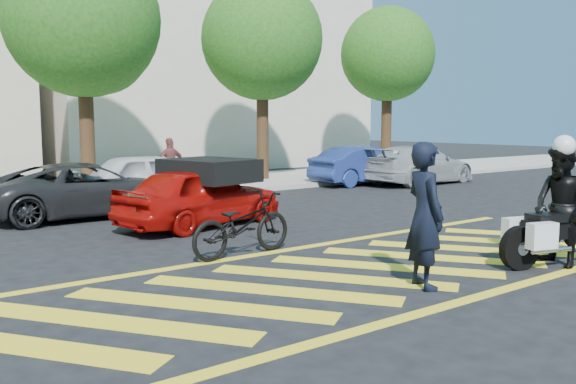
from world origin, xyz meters
TOP-DOWN VIEW (x-y plane):
  - ground at (0.00, 0.00)m, footprint 90.00×90.00m
  - sidewalk at (0.00, 12.00)m, footprint 60.00×5.00m
  - crosswalk at (-0.04, 0.00)m, footprint 12.33×4.00m
  - building_right at (9.00, 21.00)m, footprint 16.00×8.00m
  - tree_center at (0.13, 12.06)m, footprint 4.60×4.60m
  - tree_right at (6.63, 12.06)m, footprint 4.40×4.40m
  - tree_far_right at (13.13, 12.06)m, footprint 4.00×4.00m
  - officer_bike at (0.07, -1.15)m, footprint 0.70×0.85m
  - bicycle at (-0.85, 2.00)m, footprint 2.09×0.92m
  - police_motorcycle at (2.75, -1.60)m, footprint 2.24×1.06m
  - officer_moto at (2.73, -1.61)m, footprint 0.95×1.09m
  - red_convertible at (0.02, 5.01)m, footprint 4.12×2.38m
  - parked_mid_left at (-1.46, 7.80)m, footprint 4.67×2.16m
  - parked_mid_right at (0.53, 8.31)m, footprint 4.43×2.15m
  - parked_right at (9.03, 9.20)m, footprint 4.23×1.62m
  - parked_far_right at (10.70, 8.15)m, footprint 4.87×2.17m
  - pedestrian_right at (1.91, 10.27)m, footprint 0.96×0.43m

SIDE VIEW (x-z plane):
  - ground at x=0.00m, z-range 0.00..0.00m
  - crosswalk at x=-0.04m, z-range 0.00..0.01m
  - sidewalk at x=0.00m, z-range 0.00..0.15m
  - bicycle at x=-0.85m, z-range 0.00..1.07m
  - police_motorcycle at x=2.75m, z-range 0.04..1.05m
  - parked_mid_left at x=-1.46m, z-range 0.00..1.30m
  - red_convertible at x=0.02m, z-range 0.00..1.32m
  - parked_right at x=9.03m, z-range 0.00..1.37m
  - parked_far_right at x=10.70m, z-range 0.00..1.39m
  - parked_mid_right at x=0.53m, z-range 0.00..1.46m
  - officer_moto at x=2.73m, z-range 0.00..1.90m
  - pedestrian_right at x=1.91m, z-range 0.15..1.77m
  - officer_bike at x=0.07m, z-range 0.00..2.00m
  - tree_far_right at x=13.13m, z-range 1.39..8.49m
  - tree_right at x=6.63m, z-range 1.34..8.75m
  - tree_center at x=0.13m, z-range 1.31..8.88m
  - building_right at x=9.00m, z-range 0.00..11.00m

